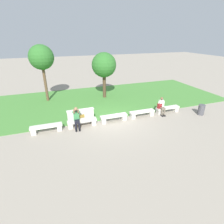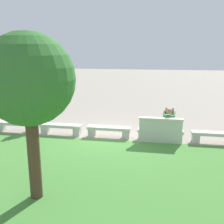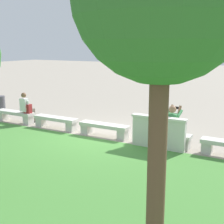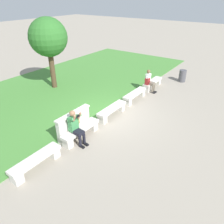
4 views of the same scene
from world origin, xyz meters
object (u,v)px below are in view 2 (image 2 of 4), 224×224
(bench_main, at_px, (215,136))
(person_distant, at_px, (28,117))
(backpack, at_px, (31,119))
(bench_end, at_px, (16,125))
(bench_near, at_px, (160,133))
(person_photographer, at_px, (169,122))
(bench_mid, at_px, (109,130))
(bench_far, at_px, (61,128))
(tree_behind_wall, at_px, (29,81))

(bench_main, bearing_deg, person_distant, -0.49)
(backpack, bearing_deg, bench_end, 0.48)
(bench_main, relative_size, bench_near, 1.00)
(bench_near, bearing_deg, bench_main, 180.00)
(backpack, bearing_deg, person_photographer, -179.30)
(bench_mid, height_order, bench_end, same)
(bench_far, bearing_deg, tree_behind_wall, 104.21)
(backpack, relative_size, tree_behind_wall, 0.11)
(bench_far, distance_m, person_photographer, 4.53)
(bench_far, distance_m, person_distant, 1.55)
(bench_end, distance_m, tree_behind_wall, 6.40)
(tree_behind_wall, bearing_deg, person_distant, -60.88)
(person_distant, bearing_deg, bench_far, 177.48)
(bench_near, relative_size, bench_mid, 1.00)
(bench_main, relative_size, person_distant, 1.43)
(bench_end, relative_size, backpack, 4.20)
(bench_main, xyz_separation_m, bench_mid, (4.19, 0.00, 0.00))
(bench_mid, bearing_deg, backpack, -0.10)
(bench_far, bearing_deg, bench_mid, 180.00)
(bench_near, distance_m, bench_mid, 2.10)
(bench_main, relative_size, bench_far, 1.00)
(bench_main, distance_m, bench_end, 8.38)
(person_photographer, distance_m, person_distant, 6.01)
(bench_near, relative_size, person_distant, 1.43)
(bench_main, bearing_deg, tree_behind_wall, 43.65)
(person_photographer, bearing_deg, backpack, 0.70)
(bench_far, relative_size, backpack, 4.20)
(bench_mid, bearing_deg, tree_behind_wall, 79.77)
(bench_end, bearing_deg, person_photographer, -179.33)
(person_distant, xyz_separation_m, backpack, (-0.13, 0.06, -0.05))
(tree_behind_wall, bearing_deg, bench_main, -136.35)
(backpack, height_order, tree_behind_wall, tree_behind_wall)
(bench_near, height_order, person_distant, person_distant)
(bench_mid, distance_m, backpack, 3.49)
(bench_mid, xyz_separation_m, person_distant, (3.60, -0.07, 0.38))
(bench_near, height_order, bench_far, same)
(bench_mid, relative_size, tree_behind_wall, 0.45)
(person_photographer, bearing_deg, person_distant, 0.11)
(bench_near, bearing_deg, bench_mid, 0.00)
(bench_mid, xyz_separation_m, bench_end, (4.19, 0.00, 0.00))
(person_distant, bearing_deg, bench_end, 6.39)
(bench_main, bearing_deg, person_photographer, -2.49)
(tree_behind_wall, bearing_deg, bench_mid, -100.23)
(bench_mid, bearing_deg, bench_main, 180.00)
(bench_far, xyz_separation_m, person_photographer, (-4.51, -0.08, 0.44))
(bench_far, height_order, tree_behind_wall, tree_behind_wall)
(bench_near, relative_size, bench_end, 1.00)
(bench_main, bearing_deg, bench_near, 0.00)
(person_distant, xyz_separation_m, tree_behind_wall, (-2.73, 4.90, 2.20))
(bench_mid, distance_m, bench_far, 2.10)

